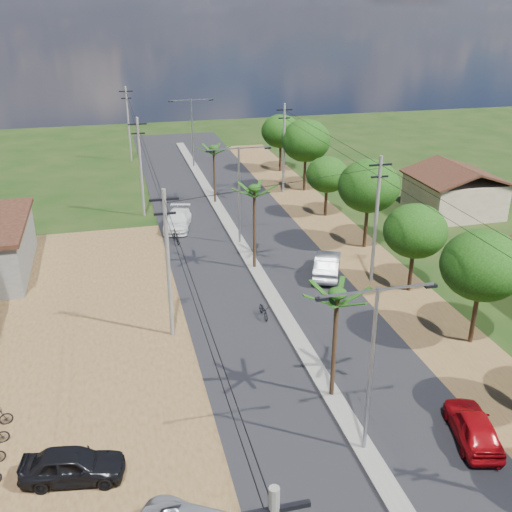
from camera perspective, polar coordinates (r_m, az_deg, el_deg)
The scene contains 30 objects.
ground at distance 28.14m, azimuth 10.20°, elevation -17.77°, with size 160.00×160.00×0.00m, color black.
road at distance 39.86m, azimuth 1.59°, elevation -4.10°, with size 12.00×110.00×0.04m, color black.
median at distance 42.42m, azimuth 0.51°, elevation -2.21°, with size 1.00×90.00×0.18m, color #605E56.
dirt_lot_west at distance 33.10m, azimuth -21.29°, elevation -12.12°, with size 18.00×46.00×0.04m, color #53371C.
dirt_shoulder_east at distance 42.73m, azimuth 12.65°, elevation -2.74°, with size 5.00×90.00×0.03m, color #53371C.
house_east_far at distance 58.40m, azimuth 18.40°, elevation 6.19°, with size 7.60×7.50×4.60m.
tree_east_c at distance 35.15m, azimuth 20.75°, elevation -0.85°, with size 4.60×4.60×6.83m.
tree_east_d at distance 40.65m, azimuth 14.93°, elevation 2.31°, with size 4.20×4.20×6.13m.
tree_east_e at distance 47.26m, azimuth 10.70°, elevation 6.56°, with size 4.80×4.80×7.14m.
tree_east_f at distance 54.52m, azimuth 6.79°, elevation 7.70°, with size 3.80×3.80×5.52m.
tree_east_g at distance 61.71m, azimuth 4.76°, elevation 10.89°, with size 5.00×5.00×7.38m.
tree_east_h at distance 69.21m, azimuth 2.37°, elevation 11.78°, with size 4.40×4.40×6.52m.
palm_median_near at distance 28.09m, azimuth 7.74°, elevation -4.03°, with size 2.00×2.00×6.15m.
palm_median_mid at distance 42.13m, azimuth -0.15°, elevation 6.08°, with size 2.00×2.00×6.55m.
palm_median_far at distance 57.43m, azimuth -4.05°, elevation 10.01°, with size 2.00×2.00×5.85m.
streetlight_near at distance 25.29m, azimuth 10.96°, elevation -9.54°, with size 5.10×0.18×8.00m.
streetlight_mid at distance 47.11m, azimuth -1.62°, elevation 6.52°, with size 5.10×0.18×8.00m.
streetlight_far at distance 71.06m, azimuth -6.10°, elevation 12.09°, with size 5.10×0.18×8.00m.
utility_pole_w_b at distance 34.01m, azimuth -8.39°, elevation -0.52°, with size 1.60×0.24×9.00m.
utility_pole_w_c at distance 54.85m, azimuth -10.94°, elevation 8.48°, with size 1.60×0.24×9.00m.
utility_pole_w_d at distance 75.36m, azimuth -12.07°, elevation 12.34°, with size 1.60×0.24×9.00m.
utility_pole_e_b at distance 41.34m, azimuth 11.38°, elevation 3.61°, with size 1.60×0.24×9.00m.
utility_pole_e_c at distance 61.13m, azimuth 2.67°, elevation 10.36°, with size 1.60×0.24×9.00m.
car_red_near at distance 29.45m, azimuth 19.98°, elevation -15.04°, with size 1.72×4.27×1.46m, color maroon.
car_silver_mid at distance 43.20m, azimuth 6.81°, elevation -0.85°, with size 1.72×4.93×1.62m, color #93969A.
car_white_far at distance 52.31m, azimuth -7.46°, elevation 3.38°, with size 2.07×5.10×1.48m, color silver.
car_parked_dark at distance 27.04m, azimuth -17.06°, elevation -18.55°, with size 1.70×4.22×1.44m, color black.
moto_rider_east at distance 30.13m, azimuth 19.53°, elevation -14.57°, with size 0.65×1.86×0.98m, color black.
moto_rider_west_a at distance 37.47m, azimuth 0.74°, elevation -5.24°, with size 0.59×1.70×0.89m, color black.
moto_rider_west_b at distance 49.13m, azimuth -7.65°, elevation 1.78°, with size 0.50×1.76×1.05m, color black.
Camera 1 is at (-9.66, -19.09, 18.27)m, focal length 42.00 mm.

